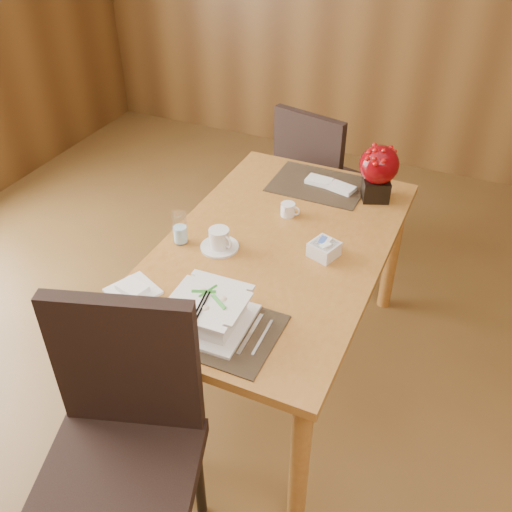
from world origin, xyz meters
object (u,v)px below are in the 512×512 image
at_px(soup_setting, 209,311).
at_px(creamer_jug, 288,209).
at_px(coffee_cup, 219,240).
at_px(bread_plate, 133,291).
at_px(sugar_caddy, 324,249).
at_px(dining_table, 274,263).
at_px(near_chair, 122,436).
at_px(water_glass, 180,228).
at_px(berry_decor, 378,170).
at_px(far_chair, 317,176).

relative_size(soup_setting, creamer_jug, 3.44).
xyz_separation_m(coffee_cup, bread_plate, (-0.17, -0.39, -0.03)).
bearing_deg(sugar_caddy, coffee_cup, -162.81).
height_order(dining_table, near_chair, near_chair).
bearing_deg(near_chair, soup_setting, 60.18).
xyz_separation_m(dining_table, water_glass, (-0.37, -0.15, 0.17)).
relative_size(coffee_cup, berry_decor, 0.60).
distance_m(dining_table, soup_setting, 0.56).
bearing_deg(creamer_jug, water_glass, -129.51).
relative_size(coffee_cup, far_chair, 0.17).
bearing_deg(far_chair, soup_setting, 107.65).
xyz_separation_m(water_glass, far_chair, (0.22, 1.15, -0.28)).
bearing_deg(dining_table, coffee_cup, -150.37).
height_order(soup_setting, sugar_caddy, soup_setting).
xyz_separation_m(water_glass, sugar_caddy, (0.58, 0.16, -0.04)).
xyz_separation_m(creamer_jug, sugar_caddy, (0.25, -0.22, 0.00)).
distance_m(dining_table, coffee_cup, 0.27).
height_order(bread_plate, far_chair, far_chair).
relative_size(soup_setting, near_chair, 0.27).
relative_size(dining_table, water_glass, 10.46).
height_order(water_glass, creamer_jug, water_glass).
height_order(bread_plate, near_chair, near_chair).
distance_m(creamer_jug, berry_decor, 0.46).
bearing_deg(water_glass, dining_table, 21.42).
relative_size(creamer_jug, sugar_caddy, 0.80).
xyz_separation_m(dining_table, far_chair, (-0.15, 1.00, -0.11)).
height_order(sugar_caddy, bread_plate, sugar_caddy).
bearing_deg(creamer_jug, bread_plate, -112.55).
height_order(soup_setting, creamer_jug, soup_setting).
xyz_separation_m(water_glass, creamer_jug, (0.33, 0.38, -0.04)).
bearing_deg(near_chair, far_chair, 73.05).
xyz_separation_m(sugar_caddy, bread_plate, (-0.58, -0.52, -0.03)).
xyz_separation_m(soup_setting, bread_plate, (-0.34, 0.03, -0.05)).
bearing_deg(bread_plate, near_chair, -61.72).
bearing_deg(coffee_cup, near_chair, -84.45).
distance_m(water_glass, sugar_caddy, 0.60).
xyz_separation_m(water_glass, near_chair, (0.25, -0.82, -0.22)).
bearing_deg(near_chair, creamer_jug, 68.20).
height_order(dining_table, water_glass, water_glass).
distance_m(coffee_cup, near_chair, 0.88).
xyz_separation_m(dining_table, bread_plate, (-0.37, -0.50, 0.10)).
relative_size(berry_decor, near_chair, 0.25).
height_order(dining_table, bread_plate, bread_plate).
bearing_deg(far_chair, dining_table, 111.57).
distance_m(water_glass, bread_plate, 0.36).
bearing_deg(bread_plate, far_chair, 81.72).
xyz_separation_m(soup_setting, far_chair, (-0.12, 1.54, -0.27)).
relative_size(soup_setting, berry_decor, 1.08).
bearing_deg(soup_setting, creamer_jug, 89.08).
distance_m(berry_decor, near_chair, 1.59).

